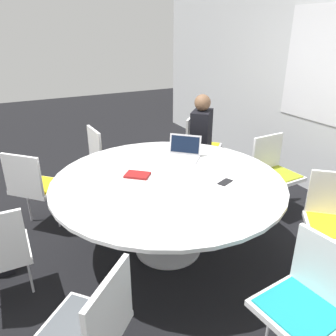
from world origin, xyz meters
TOP-DOWN VIEW (x-y plane):
  - ground_plane at (0.00, 0.00)m, footprint 16.00×16.00m
  - conference_table at (0.00, 0.00)m, footprint 2.00×2.00m
  - chair_0 at (-1.26, 1.13)m, footprint 0.61×0.61m
  - chair_1 at (-1.39, -0.14)m, footprint 0.46×0.44m
  - chair_2 at (-0.95, -1.02)m, footprint 0.61×0.61m
  - chair_4 at (1.00, -0.98)m, footprint 0.61×0.61m
  - chair_5 at (1.38, 0.19)m, footprint 0.48×0.46m
  - chair_6 at (0.86, 1.10)m, footprint 0.61×0.61m
  - chair_7 at (-0.13, 1.39)m, footprint 0.44×0.46m
  - person_0 at (-1.03, 1.02)m, footprint 0.41×0.41m
  - laptop at (-0.38, 0.37)m, footprint 0.41×0.41m
  - spiral_notebook at (-0.17, -0.22)m, footprint 0.25×0.26m
  - cell_phone at (0.29, 0.39)m, footprint 0.12×0.16m
  - handbag at (-0.48, -1.41)m, footprint 0.36×0.16m

SIDE VIEW (x-z plane):
  - ground_plane at x=0.00m, z-range 0.00..0.00m
  - handbag at x=-0.48m, z-range 0.00..0.28m
  - chair_0 at x=-1.26m, z-range 0.08..0.94m
  - chair_1 at x=-1.39m, z-range 0.08..0.94m
  - chair_2 at x=-0.95m, z-range 0.08..0.94m
  - chair_4 at x=1.00m, z-range 0.08..0.94m
  - chair_5 at x=1.38m, z-range 0.08..0.94m
  - chair_6 at x=0.86m, z-range 0.08..0.94m
  - chair_7 at x=-0.13m, z-range 0.08..0.94m
  - conference_table at x=0.00m, z-range 0.29..1.03m
  - person_0 at x=-1.03m, z-range 0.10..1.31m
  - cell_phone at x=0.29m, z-range 0.74..0.75m
  - spiral_notebook at x=-0.17m, z-range 0.74..0.76m
  - laptop at x=-0.38m, z-range 0.68..0.90m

